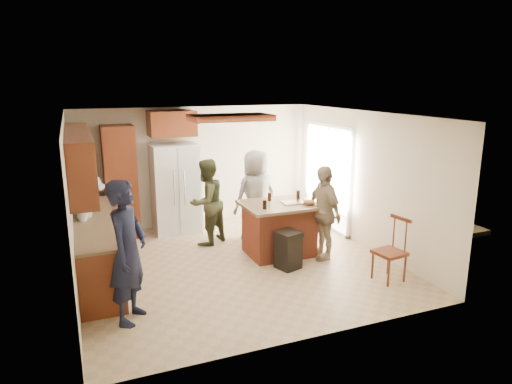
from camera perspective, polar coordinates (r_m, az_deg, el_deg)
name	(u,v)px	position (r m, az deg, el deg)	size (l,w,h in m)	color
room_shell	(390,176)	(11.04, 16.37, 1.94)	(8.00, 5.20, 5.00)	tan
person_front_left	(128,252)	(5.97, -15.72, -7.23)	(0.68, 0.50, 1.86)	black
person_behind_left	(207,202)	(8.55, -6.19, -1.27)	(0.79, 0.49, 1.63)	#3D4126
person_behind_right	(256,196)	(8.66, 0.01, -0.50)	(0.87, 0.56, 1.77)	gray
person_side_right	(323,212)	(7.92, 8.41, -2.54)	(0.96, 0.49, 1.63)	tan
person_counter	(90,223)	(7.78, -20.00, -3.69)	(1.03, 0.48, 1.59)	#979890
left_cabinetry	(90,218)	(7.51, -20.00, -3.04)	(0.64, 3.00, 2.30)	maroon
back_wall_units	(134,167)	(9.22, -15.05, 3.04)	(1.80, 0.60, 2.45)	maroon
refrigerator	(175,188)	(9.37, -10.06, 0.46)	(0.90, 0.76, 1.80)	white
kitchen_island	(279,228)	(8.11, 2.90, -4.55)	(1.28, 1.03, 0.93)	#993F27
island_items	(294,201)	(8.00, 4.77, -1.16)	(1.00, 0.65, 0.15)	silver
trash_bin	(288,250)	(7.55, 4.05, -7.21)	(0.45, 0.45, 0.63)	black
spindle_chair	(391,252)	(7.35, 16.47, -7.23)	(0.47, 0.47, 0.99)	maroon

